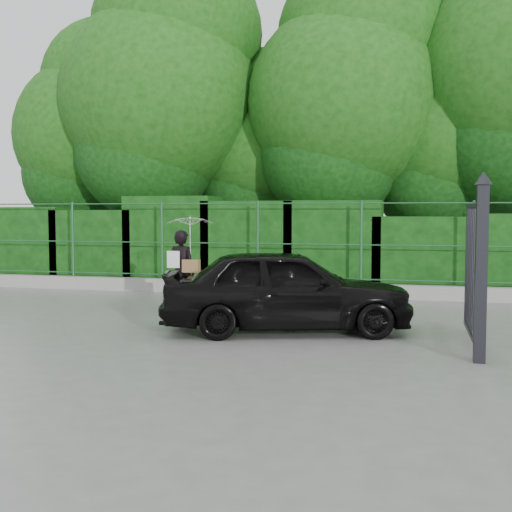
# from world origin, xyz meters

# --- Properties ---
(ground) EXTENTS (80.00, 80.00, 0.00)m
(ground) POSITION_xyz_m (0.00, 0.00, 0.00)
(ground) COLOR gray
(kerb) EXTENTS (14.00, 0.25, 0.30)m
(kerb) POSITION_xyz_m (0.00, 4.50, 0.15)
(kerb) COLOR #9E9E99
(kerb) RESTS_ON ground
(fence) EXTENTS (14.13, 0.06, 1.80)m
(fence) POSITION_xyz_m (0.22, 4.50, 1.20)
(fence) COLOR #1F532B
(fence) RESTS_ON kerb
(hedge) EXTENTS (14.20, 1.20, 2.24)m
(hedge) POSITION_xyz_m (-0.13, 5.50, 1.00)
(hedge) COLOR black
(hedge) RESTS_ON ground
(trees) EXTENTS (17.10, 6.15, 8.08)m
(trees) POSITION_xyz_m (1.14, 7.74, 4.62)
(trees) COLOR black
(trees) RESTS_ON ground
(gate) EXTENTS (0.22, 2.33, 2.36)m
(gate) POSITION_xyz_m (4.60, -0.72, 1.19)
(gate) COLOR black
(gate) RESTS_ON ground
(woman) EXTENTS (0.88, 0.87, 1.80)m
(woman) POSITION_xyz_m (-0.38, 2.00, 1.18)
(woman) COLOR black
(woman) RESTS_ON ground
(car) EXTENTS (4.15, 2.52, 1.32)m
(car) POSITION_xyz_m (1.87, 0.29, 0.66)
(car) COLOR black
(car) RESTS_ON ground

